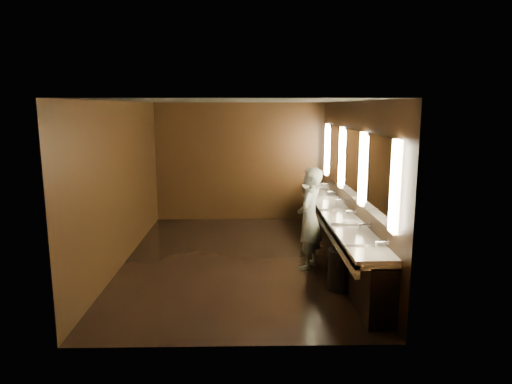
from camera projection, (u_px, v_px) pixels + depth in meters
floor at (238, 260)px, 8.18m from camera, size 6.00×6.00×0.00m
ceiling at (237, 101)px, 7.66m from camera, size 4.00×6.00×0.02m
wall_back at (240, 162)px, 10.87m from camera, size 4.00×0.02×2.80m
wall_front at (232, 229)px, 4.98m from camera, size 4.00×0.02×2.80m
wall_left at (122, 183)px, 7.88m from camera, size 0.02×6.00×2.80m
wall_right at (352, 183)px, 7.96m from camera, size 0.02×6.00×2.80m
sink_counter at (338, 233)px, 8.13m from camera, size 0.55×5.40×1.01m
mirror_band at (351, 163)px, 7.90m from camera, size 0.06×5.03×1.15m
person at (309, 219)px, 7.63m from camera, size 0.64×0.74×1.72m
trash_bin at (341, 269)px, 6.83m from camera, size 0.46×0.46×0.62m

